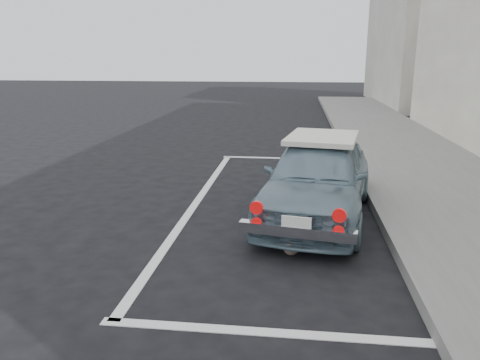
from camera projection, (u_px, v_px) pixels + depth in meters
The scene contains 7 objects.
ground at pixel (224, 300), 4.46m from camera, with size 80.00×80.00×0.00m, color black.
building_far at pixel (422, 18), 21.90m from camera, with size 3.50×10.00×8.00m, color #ADA79C.
pline_rear at pixel (273, 333), 3.92m from camera, with size 3.00×0.12×0.01m, color silver.
pline_front at pixel (289, 158), 10.64m from camera, with size 3.00×0.12×0.01m, color silver.
pline_side at pixel (197, 202), 7.44m from camera, with size 0.12×7.00×0.01m, color silver.
retro_coupe at pixel (318, 177), 6.64m from camera, with size 1.95×3.61×1.17m.
cat at pixel (292, 246), 5.46m from camera, with size 0.25×0.41×0.23m.
Camera 1 is at (0.63, -3.97, 2.25)m, focal length 35.00 mm.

